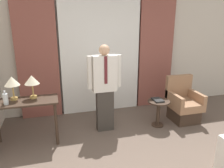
{
  "coord_description": "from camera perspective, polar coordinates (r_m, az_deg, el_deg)",
  "views": [
    {
      "loc": [
        -1.04,
        -1.86,
        2.13
      ],
      "look_at": [
        -0.04,
        1.78,
        0.97
      ],
      "focal_mm": 35.0,
      "sensor_mm": 36.0,
      "label": 1
    }
  ],
  "objects": [
    {
      "name": "curtain_drape_left",
      "position": [
        4.82,
        -18.89,
        6.12
      ],
      "size": [
        0.84,
        0.06,
        2.58
      ],
      "color": "brown",
      "rests_on": "ground_plane"
    },
    {
      "name": "armchair",
      "position": [
        4.9,
        18.11,
        -5.21
      ],
      "size": [
        0.59,
        0.64,
        0.94
      ],
      "color": "#38281E",
      "rests_on": "ground_plane"
    },
    {
      "name": "person",
      "position": [
        4.08,
        -1.94,
        -0.41
      ],
      "size": [
        0.64,
        0.21,
        1.67
      ],
      "color": "#38332D",
      "rests_on": "ground_plane"
    },
    {
      "name": "curtain_sheer_center",
      "position": [
        4.92,
        -2.93,
        7.22
      ],
      "size": [
        1.78,
        0.06,
        2.58
      ],
      "color": "white",
      "rests_on": "ground_plane"
    },
    {
      "name": "book",
      "position": [
        4.44,
        11.84,
        -4.09
      ],
      "size": [
        0.18,
        0.26,
        0.03
      ],
      "color": "black",
      "rests_on": "side_table"
    },
    {
      "name": "desk",
      "position": [
        3.98,
        -21.86,
        -6.05
      ],
      "size": [
        1.11,
        0.47,
        0.8
      ],
      "color": "#38281E",
      "rests_on": "ground_plane"
    },
    {
      "name": "side_table",
      "position": [
        4.51,
        12.03,
        -6.35
      ],
      "size": [
        0.44,
        0.44,
        0.54
      ],
      "color": "#38281E",
      "rests_on": "ground_plane"
    },
    {
      "name": "bottle_near_edge",
      "position": [
        3.85,
        -26.07,
        -3.51
      ],
      "size": [
        0.08,
        0.08,
        0.23
      ],
      "color": "silver",
      "rests_on": "desk"
    },
    {
      "name": "table_lamp_left",
      "position": [
        3.94,
        -24.66,
        0.43
      ],
      "size": [
        0.24,
        0.24,
        0.4
      ],
      "color": "tan",
      "rests_on": "desk"
    },
    {
      "name": "curtain_drape_right",
      "position": [
        5.37,
        11.39,
        7.74
      ],
      "size": [
        0.84,
        0.06,
        2.58
      ],
      "color": "brown",
      "rests_on": "ground_plane"
    },
    {
      "name": "table_lamp_right",
      "position": [
        3.9,
        -20.21,
        0.78
      ],
      "size": [
        0.24,
        0.24,
        0.4
      ],
      "color": "tan",
      "rests_on": "desk"
    },
    {
      "name": "wall_back",
      "position": [
        5.04,
        -3.27,
        8.13
      ],
      "size": [
        10.0,
        0.06,
        2.7
      ],
      "color": "beige",
      "rests_on": "ground_plane"
    }
  ]
}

